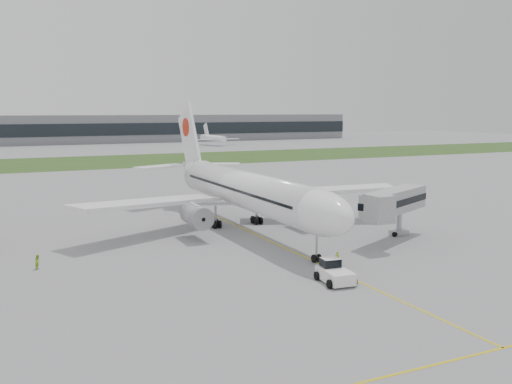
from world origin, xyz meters
name	(u,v)px	position (x,y,z in m)	size (l,w,h in m)	color
ground	(257,235)	(0.00, 0.00, 0.00)	(600.00, 600.00, 0.00)	gray
apron_markings	(275,243)	(0.00, -5.00, 0.00)	(70.00, 70.00, 0.04)	gold
grass_strip	(97,162)	(0.00, 120.00, 0.01)	(600.00, 50.00, 0.02)	#2D471A
terminal_building	(57,130)	(0.00, 229.87, 7.00)	(320.00, 22.30, 14.00)	gray
airliner	(242,188)	(0.00, 4.87, 5.66)	(48.13, 53.95, 17.88)	white
pushback_tug	(334,272)	(-2.23, -21.87, 0.99)	(3.24, 4.45, 2.15)	white
jet_bridge	(392,203)	(13.88, -10.21, 4.91)	(13.55, 9.63, 6.63)	#ADADB0
safety_cone_left	(341,274)	(-0.50, -20.54, 0.25)	(0.36, 0.36, 0.50)	#FF580D
safety_cone_right	(341,268)	(0.50, -19.02, 0.31)	(0.45, 0.45, 0.62)	#FF580D
ground_crew_near	(337,259)	(0.96, -17.57, 0.84)	(0.61, 0.40, 1.69)	#A6D824
ground_crew_far	(38,262)	(-27.65, -4.92, 0.78)	(0.76, 0.59, 1.57)	#99DA24
distant_aircraft_right	(213,145)	(64.37, 184.22, 0.00)	(26.32, 23.23, 10.07)	white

